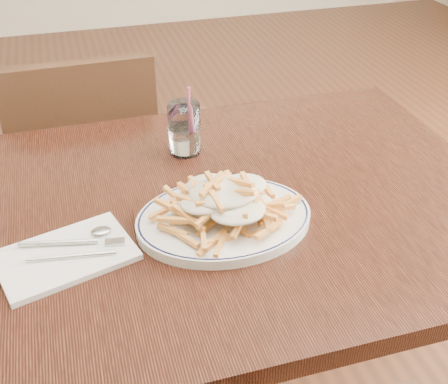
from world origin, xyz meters
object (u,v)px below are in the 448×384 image
object	(u,v)px
chair_far	(89,171)
fries_plate	(224,219)
water_glass	(184,132)
loaded_fries	(224,197)
table	(201,235)

from	to	relation	value
chair_far	fries_plate	world-z (taller)	chair_far
fries_plate	water_glass	distance (m)	0.28
water_glass	fries_plate	bearing A→B (deg)	-88.42
chair_far	fries_plate	distance (m)	0.78
chair_far	water_glass	bearing A→B (deg)	-63.57
fries_plate	loaded_fries	world-z (taller)	loaded_fries
table	loaded_fries	distance (m)	0.16
table	fries_plate	world-z (taller)	fries_plate
chair_far	loaded_fries	distance (m)	0.79
chair_far	water_glass	xyz separation A→B (m)	(0.21, -0.42, 0.31)
water_glass	loaded_fries	bearing A→B (deg)	-88.42
water_glass	chair_far	bearing A→B (deg)	116.43
table	loaded_fries	world-z (taller)	loaded_fries
fries_plate	loaded_fries	bearing A→B (deg)	0.00
loaded_fries	water_glass	distance (m)	0.28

